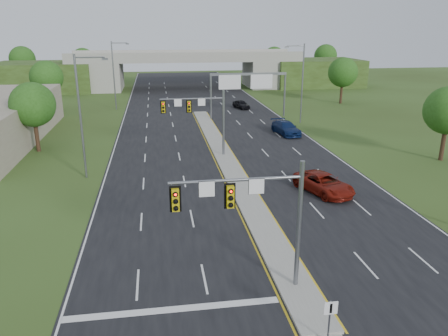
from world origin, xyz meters
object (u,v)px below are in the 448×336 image
at_px(signal_mast_near, 256,208).
at_px(car_far_b, 286,128).
at_px(signal_mast_far, 202,113).
at_px(car_far_a, 324,183).
at_px(overpass, 186,72).
at_px(sign_gantry, 247,83).
at_px(keep_right_sign, 330,315).
at_px(car_far_c, 241,104).

bearing_deg(signal_mast_near, car_far_b, 70.82).
bearing_deg(signal_mast_far, car_far_a, -53.73).
bearing_deg(car_far_b, overpass, 93.34).
height_order(overpass, car_far_b, overpass).
bearing_deg(signal_mast_far, overpass, 87.65).
distance_m(signal_mast_near, car_far_b, 35.72).
bearing_deg(car_far_a, overpass, 77.00).
bearing_deg(car_far_a, signal_mast_far, 107.71).
distance_m(signal_mast_near, overpass, 80.11).
bearing_deg(sign_gantry, signal_mast_near, -101.25).
bearing_deg(keep_right_sign, car_far_c, 82.73).
bearing_deg(signal_mast_far, signal_mast_near, -90.00).
xyz_separation_m(keep_right_sign, overpass, (0.00, 84.53, 2.04)).
bearing_deg(car_far_c, signal_mast_far, -125.30).
bearing_deg(signal_mast_near, car_far_a, 55.95).
distance_m(signal_mast_far, car_far_c, 29.58).
distance_m(keep_right_sign, car_far_a, 18.66).
height_order(signal_mast_far, sign_gantry, signal_mast_far).
relative_size(car_far_a, car_far_b, 1.02).
xyz_separation_m(signal_mast_near, signal_mast_far, (0.00, 25.00, 0.00)).
distance_m(overpass, car_far_b, 47.56).
bearing_deg(car_far_c, keep_right_sign, -113.55).
height_order(sign_gantry, car_far_b, sign_gantry).
height_order(signal_mast_near, keep_right_sign, signal_mast_near).
relative_size(sign_gantry, car_far_a, 2.01).
xyz_separation_m(sign_gantry, car_far_b, (2.72, -11.46, -4.40)).
bearing_deg(overpass, signal_mast_near, -91.62).
bearing_deg(sign_gantry, car_far_a, -90.27).
distance_m(keep_right_sign, overpass, 84.55).
bearing_deg(signal_mast_near, car_far_c, 79.73).
bearing_deg(car_far_c, signal_mast_near, -116.55).
bearing_deg(car_far_c, car_far_a, -107.37).
distance_m(car_far_a, car_far_c, 39.70).
bearing_deg(car_far_b, car_far_a, -106.05).
xyz_separation_m(sign_gantry, overpass, (-6.68, 35.08, -1.69)).
bearing_deg(overpass, car_far_a, -84.44).
height_order(car_far_b, car_far_c, car_far_b).
relative_size(keep_right_sign, overpass, 0.03).
bearing_deg(car_far_c, overpass, 88.64).
bearing_deg(sign_gantry, car_far_c, 85.51).
bearing_deg(overpass, car_far_b, -78.58).
distance_m(overpass, car_far_c, 28.46).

